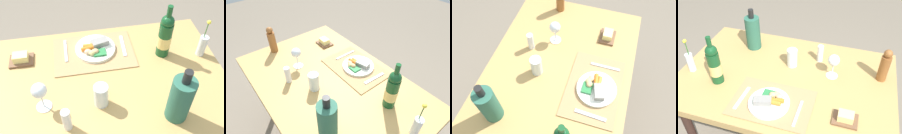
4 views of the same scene
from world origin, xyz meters
TOP-DOWN VIEW (x-y plane):
  - dining_table at (0.00, 0.00)m, footprint 1.34×0.88m
  - placemat at (-0.00, -0.23)m, footprint 0.45×0.31m
  - dinner_plate at (-0.01, -0.25)m, footprint 0.23×0.23m
  - fork at (-0.17, -0.25)m, footprint 0.03×0.18m
  - knife at (0.16, -0.27)m, footprint 0.02×0.18m
  - butter_dish at (0.40, -0.24)m, footprint 0.13×0.10m
  - wine_bottle at (-0.38, -0.16)m, footprint 0.07×0.07m
  - salt_shaker at (0.17, 0.22)m, footprint 0.04×0.04m
  - water_tumbler at (0.01, 0.12)m, footprint 0.07×0.07m
  - flower_vase at (-0.59, -0.12)m, footprint 0.05×0.05m
  - cooler_bottle at (-0.32, 0.24)m, footprint 0.10×0.10m
  - wine_glass at (0.28, 0.09)m, footprint 0.07×0.07m

SIDE VIEW (x-z plane):
  - dining_table at x=0.00m, z-range 0.30..1.06m
  - placemat at x=0.00m, z-range 0.76..0.76m
  - fork at x=-0.17m, z-range 0.76..0.77m
  - knife at x=0.16m, z-range 0.76..0.77m
  - butter_dish at x=0.40m, z-range 0.75..0.80m
  - dinner_plate at x=-0.01m, z-range 0.75..0.80m
  - water_tumbler at x=0.01m, z-range 0.75..0.87m
  - salt_shaker at x=0.17m, z-range 0.76..0.88m
  - flower_vase at x=-0.59m, z-range 0.71..0.95m
  - wine_glass at x=0.28m, z-range 0.79..0.95m
  - cooler_bottle at x=-0.32m, z-range 0.73..1.03m
  - wine_bottle at x=-0.38m, z-range 0.73..1.04m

